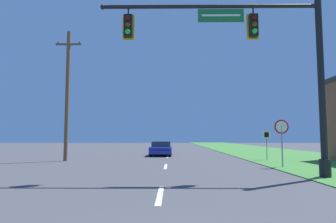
# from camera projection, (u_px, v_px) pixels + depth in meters

# --- Properties ---
(grass_verge_right) EXTENTS (10.00, 110.00, 0.04)m
(grass_verge_right) POSITION_uv_depth(u_px,v_px,m) (266.00, 152.00, 32.13)
(grass_verge_right) COLOR #428438
(grass_verge_right) RESTS_ON ground
(road_center_line) EXTENTS (0.16, 34.80, 0.01)m
(road_center_line) POSITION_uv_depth(u_px,v_px,m) (168.00, 157.00, 24.28)
(road_center_line) COLOR silver
(road_center_line) RESTS_ON ground
(signal_mast) EXTENTS (9.27, 0.47, 7.87)m
(signal_mast) POSITION_uv_depth(u_px,v_px,m) (266.00, 59.00, 12.22)
(signal_mast) COLOR black
(signal_mast) RESTS_ON grass_verge_right
(car_ahead) EXTENTS (1.88, 4.42, 1.19)m
(car_ahead) POSITION_uv_depth(u_px,v_px,m) (161.00, 149.00, 26.18)
(car_ahead) COLOR black
(car_ahead) RESTS_ON ground
(stop_sign) EXTENTS (0.76, 0.07, 2.50)m
(stop_sign) POSITION_uv_depth(u_px,v_px,m) (282.00, 132.00, 16.04)
(stop_sign) COLOR gray
(stop_sign) RESTS_ON grass_verge_right
(route_sign_post) EXTENTS (0.55, 0.06, 2.03)m
(route_sign_post) POSITION_uv_depth(u_px,v_px,m) (266.00, 138.00, 21.03)
(route_sign_post) COLOR gray
(route_sign_post) RESTS_ON grass_verge_right
(utility_pole_near) EXTENTS (1.80, 0.26, 8.98)m
(utility_pole_near) POSITION_uv_depth(u_px,v_px,m) (67.00, 93.00, 20.61)
(utility_pole_near) COLOR brown
(utility_pole_near) RESTS_ON ground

